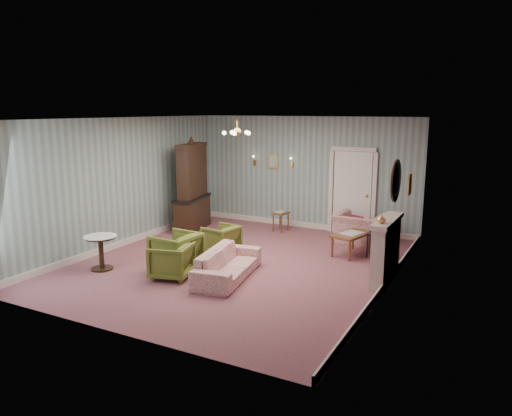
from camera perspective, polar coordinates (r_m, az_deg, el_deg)
The scene contains 27 objects.
floor at distance 9.95m, azimuth -2.10°, elevation -6.52°, with size 7.00×7.00×0.00m, color #965762.
ceiling at distance 9.46m, azimuth -2.23°, elevation 10.42°, with size 7.00×7.00×0.00m, color white.
wall_back at distance 12.72m, azimuth 5.70°, elevation 4.12°, with size 6.00×6.00×0.00m, color gray.
wall_front at distance 6.85m, azimuth -16.87°, elevation -2.78°, with size 6.00×6.00×0.00m, color gray.
wall_left at distance 11.37m, azimuth -15.42°, elevation 2.87°, with size 7.00×7.00×0.00m, color gray.
wall_right at distance 8.54m, azimuth 15.59°, elevation 0.07°, with size 7.00×7.00×0.00m, color gray.
wall_right_floral at distance 8.54m, azimuth 15.50°, elevation 0.08°, with size 7.00×7.00×0.00m, color #BF5F8B.
door at distance 12.31m, azimuth 11.22°, elevation 1.97°, with size 1.12×0.12×2.16m, color white, non-canonical shape.
olive_chair_a at distance 9.17m, azimuth -9.89°, elevation -5.92°, with size 0.70×0.65×0.72m, color olive.
olive_chair_b at distance 9.57m, azimuth -9.36°, elevation -4.85°, with size 0.79×0.74×0.82m, color olive.
olive_chair_c at distance 10.61m, azimuth -4.10°, elevation -3.49°, with size 0.65×0.61×0.67m, color olive.
sofa_chintz at distance 9.04m, azimuth -3.33°, elevation -5.99°, with size 1.87×0.55×0.73m, color #A9445A.
wingback_chair at distance 11.59m, azimuth 12.08°, elevation -1.76°, with size 1.07×0.69×0.93m, color #A9445A.
dresser at distance 12.55m, azimuth -7.53°, elevation 2.74°, with size 0.49×1.42×2.36m, color black, non-canonical shape.
fireplace at distance 9.15m, azimuth 14.98°, elevation -4.75°, with size 0.30×1.40×1.16m, color beige, non-canonical shape.
mantel_vase at distance 8.61m, azimuth 14.48°, elevation -1.24°, with size 0.15×0.15×0.15m, color gold.
oval_mirror at distance 8.86m, azimuth 16.03°, elevation 3.09°, with size 0.04×0.76×0.84m, color white, non-canonical shape.
framed_print at distance 10.21m, azimuth 17.57°, elevation 2.65°, with size 0.04×0.34×0.42m, color gold, non-canonical shape.
coffee_table at distance 10.64m, azimuth 11.10°, elevation -4.16°, with size 0.53×0.96×0.49m, color brown, non-canonical shape.
side_table_black at distance 10.56m, azimuth 13.86°, elevation -4.27°, with size 0.36×0.36×0.53m, color black, non-canonical shape.
pedestal_table at distance 9.96m, azimuth -17.69°, elevation -5.00°, with size 0.63×0.63×0.68m, color black, non-canonical shape.
nesting_table at distance 12.47m, azimuth 2.92°, elevation -1.51°, with size 0.32×0.41×0.53m, color brown, non-canonical shape.
gilt_mirror_back at distance 13.01m, azimuth 1.97°, elevation 5.45°, with size 0.28×0.06×0.36m, color gold, non-canonical shape.
sconce_left at distance 13.24m, azimuth -0.22°, elevation 5.56°, with size 0.16×0.12×0.30m, color gold, non-canonical shape.
sconce_right at distance 12.77m, azimuth 4.16°, elevation 5.30°, with size 0.16×0.12×0.30m, color gold, non-canonical shape.
chandelier at distance 9.47m, azimuth -2.22°, elevation 8.79°, with size 0.56×0.56×0.36m, color gold, non-canonical shape.
burgundy_cushion at distance 11.46m, azimuth 11.64°, elevation -1.83°, with size 0.38×0.10×0.38m, color maroon.
Camera 1 is at (4.70, -8.20, 3.09)m, focal length 34.13 mm.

